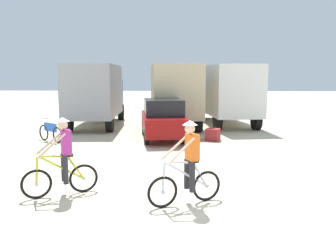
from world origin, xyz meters
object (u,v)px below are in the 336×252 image
(box_truck_white_box, at_px, (226,92))
(supply_crate, at_px, (213,135))
(cyclist_cowboy_hat, at_px, (188,166))
(sedan_parked, at_px, (163,119))
(box_truck_tan_camper, at_px, (174,92))
(bicycle_spare, at_px, (50,132))
(cyclist_orange_shirt, at_px, (62,159))
(box_truck_grey_hauler, at_px, (97,92))

(box_truck_white_box, height_order, supply_crate, box_truck_white_box)
(cyclist_cowboy_hat, bearing_deg, sedan_parked, 97.88)
(box_truck_tan_camper, bearing_deg, bicycle_spare, -134.45)
(box_truck_tan_camper, bearing_deg, cyclist_orange_shirt, -100.12)
(supply_crate, bearing_deg, sedan_parked, 171.35)
(box_truck_grey_hauler, distance_m, sedan_parked, 5.64)
(box_truck_tan_camper, bearing_deg, box_truck_white_box, 16.38)
(box_truck_white_box, bearing_deg, cyclist_orange_shirt, -112.04)
(box_truck_grey_hauler, height_order, box_truck_tan_camper, same)
(box_truck_tan_camper, height_order, bicycle_spare, box_truck_tan_camper)
(bicycle_spare, height_order, supply_crate, bicycle_spare)
(box_truck_grey_hauler, relative_size, bicycle_spare, 4.84)
(supply_crate, bearing_deg, box_truck_grey_hauler, 145.55)
(cyclist_cowboy_hat, bearing_deg, box_truck_white_box, 80.39)
(box_truck_white_box, bearing_deg, box_truck_tan_camper, -163.62)
(supply_crate, bearing_deg, cyclist_cowboy_hat, -98.03)
(cyclist_orange_shirt, distance_m, supply_crate, 8.22)
(box_truck_white_box, distance_m, cyclist_cowboy_hat, 13.09)
(bicycle_spare, distance_m, supply_crate, 6.89)
(sedan_parked, bearing_deg, cyclist_orange_shirt, -103.29)
(bicycle_spare, bearing_deg, box_truck_grey_hauler, 81.65)
(box_truck_tan_camper, xyz_separation_m, supply_crate, (1.87, -4.41, -1.62))
(box_truck_tan_camper, distance_m, bicycle_spare, 7.27)
(box_truck_tan_camper, height_order, cyclist_cowboy_hat, box_truck_tan_camper)
(cyclist_orange_shirt, distance_m, bicycle_spare, 7.15)
(box_truck_grey_hauler, xyz_separation_m, box_truck_tan_camper, (4.27, 0.20, 0.00))
(cyclist_orange_shirt, bearing_deg, cyclist_cowboy_hat, -7.84)
(sedan_parked, relative_size, supply_crate, 8.01)
(cyclist_orange_shirt, relative_size, supply_crate, 3.29)
(box_truck_white_box, bearing_deg, supply_crate, -101.85)
(box_truck_grey_hauler, bearing_deg, sedan_parked, -44.33)
(sedan_parked, bearing_deg, box_truck_white_box, 56.55)
(sedan_parked, distance_m, cyclist_cowboy_hat, 7.99)
(box_truck_grey_hauler, relative_size, box_truck_white_box, 0.99)
(cyclist_cowboy_hat, bearing_deg, bicycle_spare, 129.96)
(box_truck_tan_camper, xyz_separation_m, sedan_parked, (-0.30, -4.08, -0.99))
(box_truck_white_box, distance_m, supply_crate, 5.63)
(cyclist_orange_shirt, relative_size, cyclist_cowboy_hat, 1.00)
(cyclist_orange_shirt, height_order, bicycle_spare, cyclist_orange_shirt)
(sedan_parked, xyz_separation_m, supply_crate, (2.16, -0.33, -0.62))
(box_truck_grey_hauler, xyz_separation_m, cyclist_cowboy_hat, (5.07, -11.80, -1.03))
(box_truck_grey_hauler, distance_m, bicycle_spare, 5.16)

